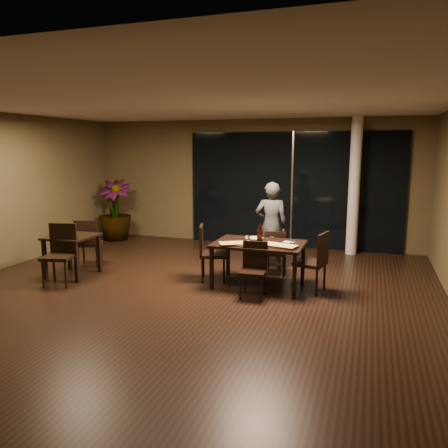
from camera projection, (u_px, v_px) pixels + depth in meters
ground at (186, 294)px, 7.07m from camera, size 8.00×8.00×0.00m
wall_back at (252, 182)px, 10.59m from camera, size 8.00×0.10×3.00m
ceiling at (183, 101)px, 6.54m from camera, size 8.00×8.00×0.04m
window_panel at (292, 190)px, 10.21m from camera, size 5.00×0.06×2.70m
column at (354, 187)px, 9.46m from camera, size 0.24×0.24×3.00m
main_table at (259, 247)px, 7.38m from camera, size 1.50×1.00×0.75m
side_table at (72, 242)px, 7.99m from camera, size 0.80×0.80×0.75m
chair_main_far at (276, 250)px, 8.04m from camera, size 0.42×0.42×0.84m
chair_main_near at (254, 266)px, 6.90m from camera, size 0.42×0.42×0.87m
chair_main_left at (208, 250)px, 7.71m from camera, size 0.58×0.58×0.99m
chair_main_right at (315, 259)px, 7.07m from camera, size 0.55×0.55×1.00m
chair_side_far at (88, 241)px, 8.56m from camera, size 0.57×0.57×0.95m
chair_side_near at (61, 251)px, 7.54m from camera, size 0.58×0.58×1.04m
diner at (271, 226)px, 8.42m from camera, size 0.63×0.47×1.69m
potted_plant at (115, 210)px, 11.09m from camera, size 1.03×1.03×1.53m
pizza_board_left at (236, 244)px, 7.21m from camera, size 0.55×0.31×0.01m
pizza_board_right at (280, 247)px, 7.05m from camera, size 0.60×0.39×0.01m
oblong_pizza_left at (236, 243)px, 7.21m from camera, size 0.57×0.46×0.02m
oblong_pizza_right at (280, 246)px, 7.05m from camera, size 0.58×0.38×0.02m
round_pizza at (255, 238)px, 7.70m from camera, size 0.28×0.28×0.01m
bottle_a at (259, 234)px, 7.41m from camera, size 0.06×0.06×0.29m
bottle_b at (261, 235)px, 7.35m from camera, size 0.06×0.06×0.27m
bottle_c at (260, 233)px, 7.42m from camera, size 0.07×0.07×0.31m
tumbler_left at (248, 238)px, 7.53m from camera, size 0.08×0.08×0.09m
tumbler_right at (272, 239)px, 7.43m from camera, size 0.08×0.08×0.09m
napkin_near at (289, 246)px, 7.10m from camera, size 0.19×0.11×0.01m
napkin_far at (289, 242)px, 7.37m from camera, size 0.20×0.14×0.01m
wine_glass_a at (70, 229)px, 8.11m from camera, size 0.08×0.08×0.17m
wine_glass_b at (74, 231)px, 7.86m from camera, size 0.08×0.08×0.19m
side_napkin at (67, 237)px, 7.80m from camera, size 0.18×0.11×0.01m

